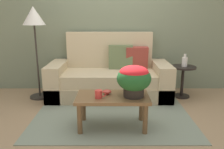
{
  "coord_description": "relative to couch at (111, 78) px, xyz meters",
  "views": [
    {
      "loc": [
        -0.01,
        -3.17,
        1.44
      ],
      "look_at": [
        -0.02,
        0.21,
        0.57
      ],
      "focal_mm": 37.02,
      "sensor_mm": 36.0,
      "label": 1
    }
  ],
  "objects": [
    {
      "name": "floor_lamp",
      "position": [
        -1.27,
        -0.09,
        0.97
      ],
      "size": [
        0.37,
        0.37,
        1.59
      ],
      "color": "#2D2823",
      "rests_on": "ground"
    },
    {
      "name": "couch",
      "position": [
        0.0,
        0.0,
        0.0
      ],
      "size": [
        2.13,
        0.91,
        1.14
      ],
      "color": "tan",
      "rests_on": "ground"
    },
    {
      "name": "ground_plane",
      "position": [
        0.04,
        -0.87,
        -0.33
      ],
      "size": [
        14.0,
        14.0,
        0.0
      ],
      "primitive_type": "plane",
      "color": "#997A56"
    },
    {
      "name": "side_table",
      "position": [
        1.3,
        -0.06,
        0.06
      ],
      "size": [
        0.44,
        0.44,
        0.57
      ],
      "color": "black",
      "rests_on": "ground"
    },
    {
      "name": "potted_plant",
      "position": [
        0.31,
        -1.27,
        0.34
      ],
      "size": [
        0.43,
        0.43,
        0.4
      ],
      "color": "black",
      "rests_on": "coffee_table"
    },
    {
      "name": "coffee_mug",
      "position": [
        -0.13,
        -1.33,
        0.16
      ],
      "size": [
        0.14,
        0.09,
        0.1
      ],
      "color": "red",
      "rests_on": "coffee_table"
    },
    {
      "name": "area_rug",
      "position": [
        0.04,
        -0.8,
        -0.33
      ],
      "size": [
        2.26,
        1.82,
        0.01
      ],
      "primitive_type": "cube",
      "color": "gray",
      "rests_on": "ground"
    },
    {
      "name": "coffee_table",
      "position": [
        0.04,
        -1.24,
        0.03
      ],
      "size": [
        0.93,
        0.51,
        0.44
      ],
      "color": "brown",
      "rests_on": "ground"
    },
    {
      "name": "wall_back",
      "position": [
        0.04,
        0.49,
        0.97
      ],
      "size": [
        6.4,
        0.12,
        2.61
      ],
      "primitive_type": "cube",
      "color": "slate",
      "rests_on": "ground"
    },
    {
      "name": "snack_bowl",
      "position": [
        -0.03,
        -1.18,
        0.14
      ],
      "size": [
        0.11,
        0.11,
        0.06
      ],
      "color": "#B2382D",
      "rests_on": "coffee_table"
    },
    {
      "name": "table_vase",
      "position": [
        1.31,
        -0.07,
        0.32
      ],
      "size": [
        0.1,
        0.1,
        0.22
      ],
      "color": "silver",
      "rests_on": "side_table"
    }
  ]
}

